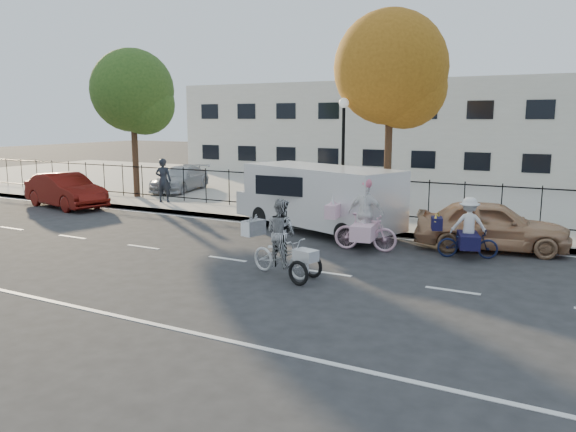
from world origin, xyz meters
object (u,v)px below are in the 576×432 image
Objects in this scene: pedestrian at (163,180)px; lot_car_b at (315,183)px; red_sedan at (66,190)px; unicorn_bike at (364,224)px; lot_car_c at (344,186)px; white_van at (318,196)px; gold_sedan at (491,225)px; bull_bike at (467,234)px; zebra_trike at (281,246)px; lot_car_a at (180,179)px; lamppost at (343,136)px.

lot_car_b is (5.07, 4.69, -0.34)m from pedestrian.
red_sedan is 1.00× the size of lot_car_b.
lot_car_b is at bearing 25.54° from unicorn_bike.
lot_car_c is (10.29, 5.92, 0.15)m from red_sedan.
pedestrian is at bearing -173.44° from white_van.
white_van is at bearing 79.59° from gold_sedan.
bull_bike is 11.60m from lot_car_b.
zebra_trike is 3.49m from unicorn_bike.
lot_car_c is (-2.85, 10.77, 0.15)m from zebra_trike.
unicorn_bike is at bearing 0.30° from zebra_trike.
lot_car_b is (6.92, 1.28, 0.00)m from lot_car_a.
zebra_trike is 0.50× the size of lot_car_b.
lamppost is at bearing 22.56° from unicorn_bike.
lot_car_c is at bearing -173.28° from pedestrian.
gold_sedan reaches higher than lot_car_a.
lamppost reaches higher than unicorn_bike.
red_sedan is at bearing 69.47° from bull_bike.
zebra_trike is (1.55, -7.51, -2.38)m from lamppost.
bull_bike is at bearing 145.97° from pedestrian.
red_sedan is 0.99× the size of lot_car_c.
red_sedan is at bearing -157.90° from white_van.
unicorn_bike reaches higher than lot_car_b.
pedestrian is (-9.83, 7.25, 0.37)m from zebra_trike.
lamppost is 1.03× the size of lot_car_a.
zebra_trike is at bearing 158.07° from unicorn_bike.
lamppost reaches higher than lot_car_a.
red_sedan is 1.05× the size of lot_car_a.
pedestrian is 3.89m from lot_car_a.
zebra_trike is at bearing -78.30° from lamppost.
pedestrian is at bearing -178.19° from lamppost.
lamppost is 3.01m from white_van.
pedestrian is 0.43× the size of lot_car_b.
lamppost is 2.05× the size of unicorn_bike.
bull_bike is 9.44m from lot_car_c.
pedestrian is at bearing -130.81° from lot_car_b.
pedestrian reaches higher than bull_bike.
red_sedan is (-13.14, 4.84, -0.00)m from zebra_trike.
zebra_trike is 5.32m from bull_bike.
pedestrian is 0.43× the size of lot_car_c.
unicorn_bike is at bearing 140.05° from pedestrian.
unicorn_bike is 3.67m from gold_sedan.
bull_bike is 16.72m from lot_car_a.
lamppost reaches higher than pedestrian.
lot_car_a is at bearing 48.86° from bull_bike.
lot_car_b is (-3.20, 4.42, -2.35)m from lamppost.
white_van reaches higher than lot_car_b.
lamppost is 5.32m from unicorn_bike.
lot_car_c is (-3.70, 7.39, 0.11)m from unicorn_bike.
lot_car_b reaches higher than lot_car_a.
gold_sedan is at bearing -67.92° from unicorn_bike.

